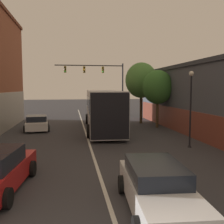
{
  "coord_description": "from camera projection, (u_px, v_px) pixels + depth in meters",
  "views": [
    {
      "loc": [
        -1.1,
        -2.89,
        3.57
      ],
      "look_at": [
        2.0,
        17.06,
        1.72
      ],
      "focal_mm": 42.0,
      "sensor_mm": 36.0,
      "label": 1
    }
  ],
  "objects": [
    {
      "name": "hatchback_foreground",
      "position": [
        157.0,
        189.0,
        7.61
      ],
      "size": [
        2.14,
        4.7,
        1.36
      ],
      "rotation": [
        0.0,
        0.0,
        1.51
      ],
      "color": "silver",
      "rests_on": "ground_plane"
    },
    {
      "name": "street_tree_near",
      "position": [
        158.0,
        87.0,
        23.46
      ],
      "size": [
        2.77,
        2.49,
        5.18
      ],
      "color": "#4C3823",
      "rests_on": "ground_plane"
    },
    {
      "name": "street_lamp",
      "position": [
        191.0,
        105.0,
        15.57
      ],
      "size": [
        0.3,
        0.3,
        4.57
      ],
      "color": "black",
      "rests_on": "ground_plane"
    },
    {
      "name": "parked_car_left_near",
      "position": [
        37.0,
        123.0,
        22.26
      ],
      "size": [
        2.38,
        4.08,
        1.25
      ],
      "rotation": [
        0.0,
        0.0,
        1.69
      ],
      "color": "silver",
      "rests_on": "ground_plane"
    },
    {
      "name": "traffic_signal_gantry",
      "position": [
        101.0,
        77.0,
        33.22
      ],
      "size": [
        8.65,
        0.36,
        6.69
      ],
      "color": "black",
      "rests_on": "ground_plane"
    },
    {
      "name": "street_tree_far",
      "position": [
        141.0,
        80.0,
        26.21
      ],
      "size": [
        3.21,
        2.89,
        6.11
      ],
      "color": "#4C3823",
      "rests_on": "ground_plane"
    },
    {
      "name": "lane_center_line",
      "position": [
        86.0,
        134.0,
        20.28
      ],
      "size": [
        0.14,
        46.44,
        0.01
      ],
      "color": "silver",
      "rests_on": "ground_plane"
    },
    {
      "name": "bus",
      "position": [
        103.0,
        108.0,
        22.3
      ],
      "size": [
        3.24,
        11.85,
        3.34
      ],
      "rotation": [
        0.0,
        0.0,
        1.53
      ],
      "color": "#B7B7BC",
      "rests_on": "ground_plane"
    }
  ]
}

